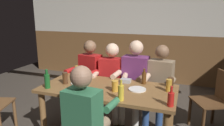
# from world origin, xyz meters

# --- Properties ---
(back_wall_upper) EXTENTS (6.48, 0.12, 1.21)m
(back_wall_upper) POSITION_xyz_m (0.00, 2.69, 1.76)
(back_wall_upper) COLOR beige
(back_wall_wainscot) EXTENTS (6.48, 0.12, 1.15)m
(back_wall_wainscot) POSITION_xyz_m (0.00, 2.69, 0.58)
(back_wall_wainscot) COLOR brown
(back_wall_wainscot) RESTS_ON ground_plane
(dining_table) EXTENTS (1.75, 0.83, 0.73)m
(dining_table) POSITION_xyz_m (0.00, 0.00, 0.62)
(dining_table) COLOR brown
(dining_table) RESTS_ON ground_plane
(person_0) EXTENTS (0.54, 0.58, 1.23)m
(person_0) POSITION_xyz_m (-0.60, 0.65, 0.68)
(person_0) COLOR #AD1919
(person_0) RESTS_ON ground_plane
(person_1) EXTENTS (0.59, 0.59, 1.20)m
(person_1) POSITION_xyz_m (-0.18, 0.64, 0.67)
(person_1) COLOR #AD1919
(person_1) RESTS_ON ground_plane
(person_2) EXTENTS (0.55, 0.54, 1.26)m
(person_2) POSITION_xyz_m (0.19, 0.66, 0.70)
(person_2) COLOR #6B2D66
(person_2) RESTS_ON ground_plane
(person_3) EXTENTS (0.54, 0.55, 1.22)m
(person_3) POSITION_xyz_m (0.58, 0.64, 0.67)
(person_3) COLOR #997F60
(person_3) RESTS_ON ground_plane
(person_4) EXTENTS (0.52, 0.56, 1.19)m
(person_4) POSITION_xyz_m (0.01, -0.65, 0.66)
(person_4) COLOR #33724C
(person_4) RESTS_ON ground_plane
(chair_empty_near_right) EXTENTS (0.59, 0.59, 0.88)m
(chair_empty_near_right) POSITION_xyz_m (1.38, 0.68, 0.48)
(chair_empty_near_right) COLOR brown
(chair_empty_near_right) RESTS_ON ground_plane
(condiment_caddy) EXTENTS (0.14, 0.10, 0.05)m
(condiment_caddy) POSITION_xyz_m (0.16, 0.27, 0.75)
(condiment_caddy) COLOR #B2B7BC
(condiment_caddy) RESTS_ON dining_table
(plate_0) EXTENTS (0.22, 0.22, 0.01)m
(plate_0) POSITION_xyz_m (0.38, 0.04, 0.74)
(plate_0) COLOR white
(plate_0) RESTS_ON dining_table
(plate_1) EXTENTS (0.24, 0.24, 0.01)m
(plate_1) POSITION_xyz_m (-0.42, 0.01, 0.74)
(plate_1) COLOR white
(plate_1) RESTS_ON dining_table
(bottle_0) EXTENTS (0.06, 0.06, 0.22)m
(bottle_0) POSITION_xyz_m (0.41, 0.30, 0.82)
(bottle_0) COLOR #593314
(bottle_0) RESTS_ON dining_table
(bottle_1) EXTENTS (0.07, 0.07, 0.25)m
(bottle_1) POSITION_xyz_m (-0.73, -0.28, 0.83)
(bottle_1) COLOR #195923
(bottle_1) RESTS_ON dining_table
(bottle_2) EXTENTS (0.07, 0.07, 0.24)m
(bottle_2) POSITION_xyz_m (0.28, -0.34, 0.82)
(bottle_2) COLOR gold
(bottle_2) RESTS_ON dining_table
(bottle_3) EXTENTS (0.07, 0.07, 0.22)m
(bottle_3) POSITION_xyz_m (0.81, -0.30, 0.81)
(bottle_3) COLOR red
(bottle_3) RESTS_ON dining_table
(pint_glass_0) EXTENTS (0.06, 0.06, 0.15)m
(pint_glass_0) POSITION_xyz_m (-0.65, 0.35, 0.80)
(pint_glass_0) COLOR gold
(pint_glass_0) RESTS_ON dining_table
(pint_glass_1) EXTENTS (0.07, 0.07, 0.16)m
(pint_glass_1) POSITION_xyz_m (-0.60, -0.06, 0.81)
(pint_glass_1) COLOR #4C2D19
(pint_glass_1) RESTS_ON dining_table
(pint_glass_2) EXTENTS (0.08, 0.08, 0.14)m
(pint_glass_2) POSITION_xyz_m (0.13, -0.10, 0.80)
(pint_glass_2) COLOR gold
(pint_glass_2) RESTS_ON dining_table
(pint_glass_3) EXTENTS (0.08, 0.08, 0.13)m
(pint_glass_3) POSITION_xyz_m (0.77, 0.28, 0.80)
(pint_glass_3) COLOR #4C2D19
(pint_glass_3) RESTS_ON dining_table
(pint_glass_4) EXTENTS (0.07, 0.07, 0.16)m
(pint_glass_4) POSITION_xyz_m (0.76, 0.12, 0.81)
(pint_glass_4) COLOR gold
(pint_glass_4) RESTS_ON dining_table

